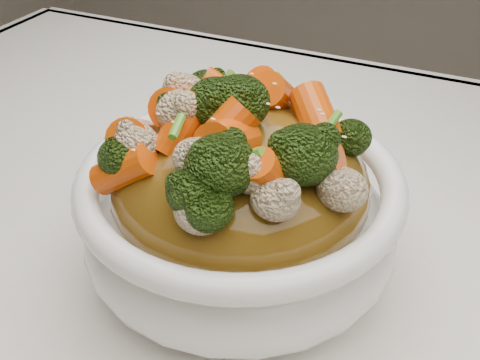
% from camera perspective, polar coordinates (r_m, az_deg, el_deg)
% --- Properties ---
extents(tablecloth, '(1.20, 0.80, 0.04)m').
position_cam_1_polar(tablecloth, '(0.47, 6.68, -9.96)').
color(tablecloth, white).
rests_on(tablecloth, dining_table).
extents(bowl, '(0.24, 0.24, 0.09)m').
position_cam_1_polar(bowl, '(0.42, -0.00, -3.90)').
color(bowl, white).
rests_on(bowl, tablecloth).
extents(sauce_base, '(0.19, 0.19, 0.10)m').
position_cam_1_polar(sauce_base, '(0.40, -0.00, -0.38)').
color(sauce_base, brown).
rests_on(sauce_base, bowl).
extents(carrots, '(0.19, 0.19, 0.05)m').
position_cam_1_polar(carrots, '(0.36, -0.00, 8.19)').
color(carrots, '#D84C07').
rests_on(carrots, sauce_base).
extents(broccoli, '(0.19, 0.19, 0.05)m').
position_cam_1_polar(broccoli, '(0.36, -0.00, 8.04)').
color(broccoli, black).
rests_on(broccoli, sauce_base).
extents(cauliflower, '(0.19, 0.19, 0.04)m').
position_cam_1_polar(cauliflower, '(0.37, -0.00, 7.74)').
color(cauliflower, beige).
rests_on(cauliflower, sauce_base).
extents(scallions, '(0.14, 0.14, 0.02)m').
position_cam_1_polar(scallions, '(0.36, -0.00, 8.34)').
color(scallions, '#498F21').
rests_on(scallions, sauce_base).
extents(sesame_seeds, '(0.17, 0.17, 0.01)m').
position_cam_1_polar(sesame_seeds, '(0.36, -0.00, 8.34)').
color(sesame_seeds, beige).
rests_on(sesame_seeds, sauce_base).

